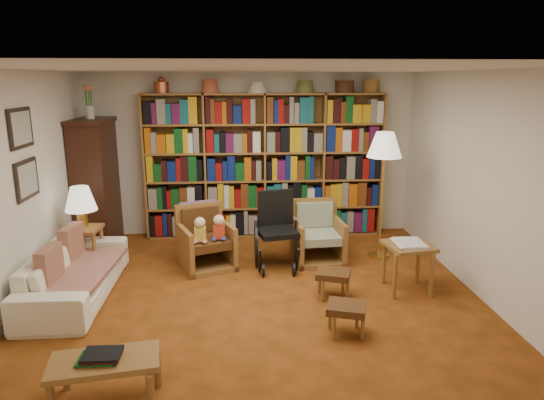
{
  "coord_description": "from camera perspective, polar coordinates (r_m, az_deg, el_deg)",
  "views": [
    {
      "loc": [
        -0.18,
        -4.99,
        2.4
      ],
      "look_at": [
        0.2,
        0.6,
        1.0
      ],
      "focal_mm": 32.0,
      "sensor_mm": 36.0,
      "label": 1
    }
  ],
  "objects": [
    {
      "name": "armchair_leather",
      "position": [
        6.44,
        -7.69,
        -4.77
      ],
      "size": [
        0.88,
        0.88,
        0.82
      ],
      "color": "olive",
      "rests_on": "floor"
    },
    {
      "name": "wheelchair",
      "position": [
        6.36,
        0.51,
        -3.83
      ],
      "size": [
        0.57,
        0.79,
        0.98
      ],
      "color": "black",
      "rests_on": "floor"
    },
    {
      "name": "wall_right",
      "position": [
        5.78,
        23.87,
        1.35
      ],
      "size": [
        0.0,
        5.0,
        5.0
      ],
      "primitive_type": "plane",
      "rotation": [
        1.57,
        0.0,
        -1.57
      ],
      "color": "silver",
      "rests_on": "floor"
    },
    {
      "name": "sofa_throw",
      "position": [
        5.92,
        -21.67,
        -7.77
      ],
      "size": [
        0.79,
        1.37,
        0.04
      ],
      "primitive_type": "cube",
      "rotation": [
        0.0,
        0.0,
        -0.06
      ],
      "color": "#C1B48C",
      "rests_on": "sofa"
    },
    {
      "name": "footstool_a",
      "position": [
        5.54,
        7.23,
        -8.83
      ],
      "size": [
        0.45,
        0.41,
        0.31
      ],
      "color": "#4C2D14",
      "rests_on": "floor"
    },
    {
      "name": "footstool_b",
      "position": [
        4.81,
        8.75,
        -12.65
      ],
      "size": [
        0.44,
        0.4,
        0.31
      ],
      "color": "#4C2D14",
      "rests_on": "floor"
    },
    {
      "name": "side_table_lamp",
      "position": [
        6.56,
        -21.2,
        -4.36
      ],
      "size": [
        0.43,
        0.43,
        0.59
      ],
      "color": "olive",
      "rests_on": "floor"
    },
    {
      "name": "curio_cabinet",
      "position": [
        7.43,
        -20.0,
        1.98
      ],
      "size": [
        0.5,
        0.95,
        2.4
      ],
      "color": "black",
      "rests_on": "floor"
    },
    {
      "name": "wall_front",
      "position": [
        2.75,
        0.28,
        -10.72
      ],
      "size": [
        5.0,
        0.0,
        5.0
      ],
      "primitive_type": "plane",
      "rotation": [
        -1.57,
        0.0,
        0.0
      ],
      "color": "silver",
      "rests_on": "floor"
    },
    {
      "name": "table_lamp",
      "position": [
        6.43,
        -21.6,
        -0.01
      ],
      "size": [
        0.39,
        0.39,
        0.53
      ],
      "color": "gold",
      "rests_on": "side_table_lamp"
    },
    {
      "name": "floor_lamp",
      "position": [
        6.59,
        13.08,
        5.75
      ],
      "size": [
        0.46,
        0.46,
        1.73
      ],
      "color": "gold",
      "rests_on": "floor"
    },
    {
      "name": "framed_pictures",
      "position": [
        5.82,
        -27.18,
        4.84
      ],
      "size": [
        0.03,
        0.52,
        0.97
      ],
      "color": "black",
      "rests_on": "wall_left"
    },
    {
      "name": "cushion_right",
      "position": [
        5.62,
        -24.63,
        -7.59
      ],
      "size": [
        0.16,
        0.41,
        0.4
      ],
      "primitive_type": "cube",
      "rotation": [
        0.0,
        0.0,
        -0.09
      ],
      "color": "maroon",
      "rests_on": "sofa"
    },
    {
      "name": "bookshelf",
      "position": [
        7.43,
        -0.88,
        4.53
      ],
      "size": [
        3.6,
        0.3,
        2.42
      ],
      "color": "olive",
      "rests_on": "floor"
    },
    {
      "name": "side_table_papers",
      "position": [
        5.8,
        15.73,
        -5.92
      ],
      "size": [
        0.57,
        0.57,
        0.6
      ],
      "color": "olive",
      "rests_on": "floor"
    },
    {
      "name": "armchair_sage",
      "position": [
        6.63,
        5.32,
        -4.41
      ],
      "size": [
        0.69,
        0.72,
        0.8
      ],
      "color": "olive",
      "rests_on": "floor"
    },
    {
      "name": "cushion_left",
      "position": [
        6.24,
        -22.42,
        -5.27
      ],
      "size": [
        0.18,
        0.43,
        0.41
      ],
      "primitive_type": "cube",
      "rotation": [
        0.0,
        0.0,
        -0.13
      ],
      "color": "maroon",
      "rests_on": "sofa"
    },
    {
      "name": "wall_back",
      "position": [
        7.58,
        -2.46,
        5.32
      ],
      "size": [
        5.0,
        0.0,
        5.0
      ],
      "primitive_type": "plane",
      "rotation": [
        1.57,
        0.0,
        0.0
      ],
      "color": "silver",
      "rests_on": "floor"
    },
    {
      "name": "ceiling",
      "position": [
        4.99,
        -1.85,
        15.18
      ],
      "size": [
        5.0,
        5.0,
        0.0
      ],
      "primitive_type": "plane",
      "rotation": [
        3.14,
        0.0,
        0.0
      ],
      "color": "silver",
      "rests_on": "wall_back"
    },
    {
      "name": "wall_left",
      "position": [
        5.62,
        -28.12,
        0.55
      ],
      "size": [
        0.0,
        5.0,
        5.0
      ],
      "primitive_type": "plane",
      "rotation": [
        1.57,
        0.0,
        1.57
      ],
      "color": "silver",
      "rests_on": "floor"
    },
    {
      "name": "coffee_table",
      "position": [
        4.07,
        -19.07,
        -17.86
      ],
      "size": [
        0.86,
        0.53,
        0.41
      ],
      "color": "olive",
      "rests_on": "floor"
    },
    {
      "name": "floor",
      "position": [
        5.54,
        -1.64,
        -11.63
      ],
      "size": [
        5.0,
        5.0,
        0.0
      ],
      "primitive_type": "plane",
      "color": "#954417",
      "rests_on": "ground"
    },
    {
      "name": "sofa",
      "position": [
        5.95,
        -22.12,
        -7.93
      ],
      "size": [
        1.93,
        0.76,
        0.56
      ],
      "primitive_type": "imported",
      "rotation": [
        0.0,
        0.0,
        1.57
      ],
      "color": "white",
      "rests_on": "floor"
    }
  ]
}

